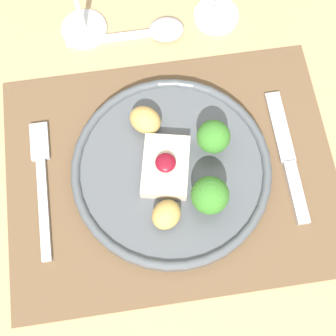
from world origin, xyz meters
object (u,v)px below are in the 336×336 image
(dinner_plate, at_px, (171,170))
(knife, at_px, (289,164))
(fork, at_px, (42,179))
(spoon, at_px, (154,31))

(dinner_plate, height_order, knife, dinner_plate)
(fork, distance_m, spoon, 0.27)
(fork, height_order, knife, knife)
(knife, bearing_deg, fork, 175.81)
(spoon, bearing_deg, dinner_plate, -90.46)
(dinner_plate, height_order, fork, dinner_plate)
(knife, xyz_separation_m, spoon, (-0.15, 0.23, 0.00))
(knife, bearing_deg, dinner_plate, 176.49)
(dinner_plate, relative_size, fork, 1.38)
(dinner_plate, xyz_separation_m, spoon, (0.01, 0.22, -0.01))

